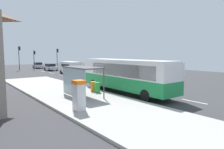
{
  "coord_description": "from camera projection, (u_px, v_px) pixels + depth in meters",
  "views": [
    {
      "loc": [
        -14.45,
        -14.29,
        3.79
      ],
      "look_at": [
        -1.0,
        2.99,
        1.5
      ],
      "focal_mm": 32.19,
      "sensor_mm": 36.0,
      "label": 1
    }
  ],
  "objects": [
    {
      "name": "ground_plane",
      "position": [
        74.0,
        78.0,
        31.42
      ],
      "size": [
        56.0,
        92.0,
        0.04
      ],
      "primitive_type": "cube",
      "color": "#38383A"
    },
    {
      "name": "lane_stripe_seg_3",
      "position": [
        92.0,
        81.0,
        27.65
      ],
      "size": [
        0.16,
        2.2,
        0.01
      ],
      "primitive_type": "cube",
      "color": "silver",
      "rests_on": "ground"
    },
    {
      "name": "lane_stripe_seg_6",
      "position": [
        51.0,
        73.0,
        39.42
      ],
      "size": [
        0.16,
        2.2,
        0.01
      ],
      "primitive_type": "cube",
      "color": "silver",
      "rests_on": "ground"
    },
    {
      "name": "traffic_light_median",
      "position": [
        34.0,
        57.0,
        47.79
      ],
      "size": [
        0.49,
        0.28,
        4.52
      ],
      "color": "#2D2D2D",
      "rests_on": "ground"
    },
    {
      "name": "traffic_light_near_side",
      "position": [
        57.0,
        55.0,
        49.62
      ],
      "size": [
        0.49,
        0.28,
        5.0
      ],
      "color": "#2D2D2D",
      "rests_on": "ground"
    },
    {
      "name": "bus",
      "position": [
        125.0,
        74.0,
        19.2
      ],
      "size": [
        2.62,
        11.03,
        3.21
      ],
      "color": "#1E8C47",
      "rests_on": "ground"
    },
    {
      "name": "lane_stripe_seg_0",
      "position": [
        194.0,
        102.0,
        15.88
      ],
      "size": [
        0.16,
        2.2,
        0.01
      ],
      "primitive_type": "cube",
      "color": "silver",
      "rests_on": "ground"
    },
    {
      "name": "lane_stripe_seg_5",
      "position": [
        62.0,
        75.0,
        35.5
      ],
      "size": [
        0.16,
        2.2,
        0.01
      ],
      "primitive_type": "cube",
      "color": "silver",
      "rests_on": "ground"
    },
    {
      "name": "recycling_bin_green",
      "position": [
        97.0,
        87.0,
        18.66
      ],
      "size": [
        0.52,
        0.52,
        0.95
      ],
      "primitive_type": "cylinder",
      "color": "green",
      "rests_on": "sidewalk_platform"
    },
    {
      "name": "lane_stripe_seg_2",
      "position": [
        115.0,
        86.0,
        23.73
      ],
      "size": [
        0.16,
        2.2,
        0.01
      ],
      "primitive_type": "cube",
      "color": "silver",
      "rests_on": "ground"
    },
    {
      "name": "lane_stripe_seg_4",
      "position": [
        75.0,
        78.0,
        31.57
      ],
      "size": [
        0.16,
        2.2,
        0.01
      ],
      "primitive_type": "cube",
      "color": "silver",
      "rests_on": "ground"
    },
    {
      "name": "sidewalk_platform",
      "position": [
        72.0,
        95.0,
        18.09
      ],
      "size": [
        6.2,
        30.0,
        0.18
      ],
      "primitive_type": "cube",
      "color": "#ADAAA3",
      "rests_on": "ground"
    },
    {
      "name": "white_van",
      "position": [
        70.0,
        67.0,
        37.06
      ],
      "size": [
        2.14,
        5.25,
        2.3
      ],
      "color": "white",
      "rests_on": "ground"
    },
    {
      "name": "ticket_machine",
      "position": [
        79.0,
        95.0,
        12.71
      ],
      "size": [
        0.66,
        0.76,
        1.94
      ],
      "color": "silver",
      "rests_on": "sidewalk_platform"
    },
    {
      "name": "sedan_near",
      "position": [
        38.0,
        65.0,
        51.88
      ],
      "size": [
        2.02,
        4.48,
        1.52
      ],
      "color": "#B7B7BC",
      "rests_on": "ground"
    },
    {
      "name": "recycling_bin_orange",
      "position": [
        93.0,
        86.0,
        19.21
      ],
      "size": [
        0.52,
        0.52,
        0.95
      ],
      "primitive_type": "cylinder",
      "color": "orange",
      "rests_on": "sidewalk_platform"
    },
    {
      "name": "bus_shelter",
      "position": [
        79.0,
        74.0,
        16.68
      ],
      "size": [
        1.8,
        4.0,
        2.5
      ],
      "color": "#4C4C51",
      "rests_on": "sidewalk_platform"
    },
    {
      "name": "lane_stripe_seg_1",
      "position": [
        147.0,
        92.0,
        19.8
      ],
      "size": [
        0.16,
        2.2,
        0.01
      ],
      "primitive_type": "cube",
      "color": "silver",
      "rests_on": "ground"
    },
    {
      "name": "sedan_far",
      "position": [
        51.0,
        67.0,
        45.1
      ],
      "size": [
        1.87,
        4.41,
        1.52
      ],
      "color": "#B7B7BC",
      "rests_on": "ground"
    },
    {
      "name": "traffic_light_far_side",
      "position": [
        19.0,
        54.0,
        44.96
      ],
      "size": [
        0.49,
        0.28,
        5.43
      ],
      "color": "#2D2D2D",
      "rests_on": "ground"
    },
    {
      "name": "lane_stripe_seg_7",
      "position": [
        43.0,
        71.0,
        43.34
      ],
      "size": [
        0.16,
        2.2,
        0.01
      ],
      "primitive_type": "cube",
      "color": "silver",
      "rests_on": "ground"
    }
  ]
}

